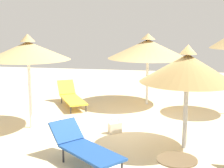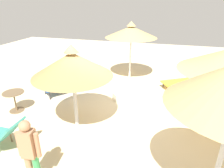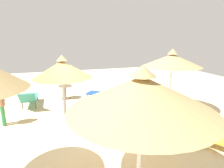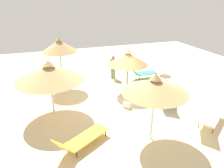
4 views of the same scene
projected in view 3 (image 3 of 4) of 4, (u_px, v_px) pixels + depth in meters
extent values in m
cube|color=beige|center=(92.00, 125.00, 7.02)|extent=(24.00, 24.00, 0.10)
cylinder|color=white|center=(170.00, 86.00, 7.89)|extent=(0.08, 0.08, 2.28)
cone|color=tan|center=(172.00, 60.00, 7.64)|extent=(2.34, 2.34, 0.50)
cone|color=tan|center=(173.00, 51.00, 7.55)|extent=(0.42, 0.42, 0.22)
cylinder|color=white|center=(140.00, 141.00, 3.88)|extent=(0.09, 0.09, 2.09)
cone|color=tan|center=(142.00, 94.00, 3.64)|extent=(2.92, 2.92, 0.69)
cone|color=tan|center=(143.00, 71.00, 3.53)|extent=(0.53, 0.53, 0.22)
cylinder|color=#B2B2B7|center=(64.00, 93.00, 7.39)|extent=(0.11, 0.11, 2.03)
cone|color=#997A47|center=(62.00, 69.00, 7.17)|extent=(2.21, 2.21, 0.66)
cone|color=#997A47|center=(62.00, 58.00, 7.07)|extent=(0.40, 0.40, 0.22)
cube|color=gold|center=(200.00, 133.00, 5.73)|extent=(1.84, 1.45, 0.05)
cylinder|color=#2D2D33|center=(173.00, 133.00, 6.06)|extent=(0.04, 0.04, 0.25)
cylinder|color=#2D2D33|center=(179.00, 127.00, 6.44)|extent=(0.04, 0.04, 0.25)
cube|color=teal|center=(30.00, 97.00, 8.92)|extent=(1.41, 0.65, 0.05)
cylinder|color=brown|center=(26.00, 98.00, 9.44)|extent=(0.04, 0.04, 0.34)
cylinder|color=brown|center=(37.00, 97.00, 9.60)|extent=(0.04, 0.04, 0.34)
cylinder|color=brown|center=(23.00, 106.00, 8.34)|extent=(0.04, 0.04, 0.34)
cylinder|color=brown|center=(36.00, 105.00, 8.50)|extent=(0.04, 0.04, 0.34)
cube|color=teal|center=(27.00, 98.00, 8.00)|extent=(0.50, 0.64, 0.51)
cube|color=silver|center=(138.00, 88.00, 10.77)|extent=(1.74, 1.46, 0.05)
cylinder|color=brown|center=(125.00, 90.00, 11.03)|extent=(0.04, 0.04, 0.29)
cylinder|color=brown|center=(130.00, 88.00, 11.45)|extent=(0.04, 0.04, 0.29)
cylinder|color=brown|center=(146.00, 94.00, 10.18)|extent=(0.04, 0.04, 0.29)
cylinder|color=brown|center=(151.00, 92.00, 10.60)|extent=(0.04, 0.04, 0.29)
cube|color=silver|center=(156.00, 87.00, 10.03)|extent=(0.88, 0.89, 0.46)
cube|color=#1E478C|center=(102.00, 94.00, 9.52)|extent=(1.47, 1.59, 0.05)
cylinder|color=#2D2D33|center=(88.00, 98.00, 9.54)|extent=(0.04, 0.04, 0.32)
cylinder|color=#2D2D33|center=(93.00, 94.00, 10.05)|extent=(0.04, 0.04, 0.32)
cylinder|color=#2D2D33|center=(111.00, 101.00, 9.09)|extent=(0.04, 0.04, 0.32)
cylinder|color=#2D2D33|center=(115.00, 97.00, 9.60)|extent=(0.04, 0.04, 0.32)
cube|color=#1E478C|center=(119.00, 92.00, 9.13)|extent=(0.80, 0.77, 0.43)
cylinder|color=#A57554|center=(3.00, 114.00, 6.89)|extent=(0.13, 0.13, 0.77)
cylinder|color=#338C4C|center=(3.00, 116.00, 6.75)|extent=(0.13, 0.13, 0.77)
cube|color=#A57554|center=(1.00, 97.00, 6.66)|extent=(0.29, 0.26, 0.57)
cylinder|color=#A57554|center=(1.00, 97.00, 6.82)|extent=(0.09, 0.09, 0.53)
cylinder|color=#A57554|center=(0.00, 100.00, 6.51)|extent=(0.09, 0.09, 0.53)
cube|color=beige|center=(114.00, 115.00, 7.44)|extent=(0.36, 0.39, 0.29)
torus|color=beige|center=(114.00, 110.00, 7.39)|extent=(0.18, 0.21, 0.26)
cylinder|color=brown|center=(65.00, 86.00, 9.72)|extent=(0.69, 0.69, 0.02)
cylinder|color=brown|center=(66.00, 92.00, 9.80)|extent=(0.05, 0.05, 0.68)
cylinder|color=brown|center=(66.00, 98.00, 9.88)|extent=(0.48, 0.48, 0.02)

